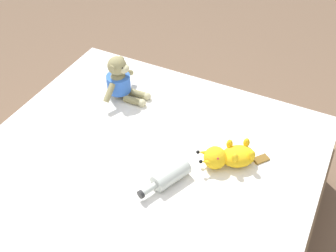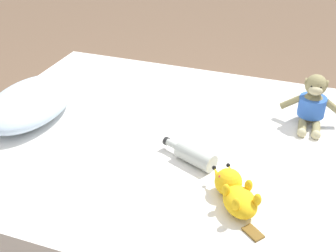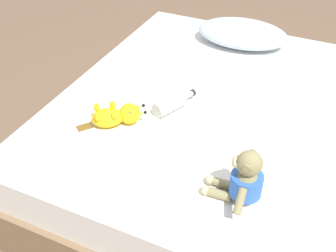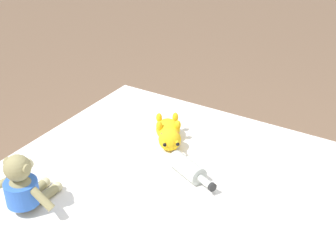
{
  "view_description": "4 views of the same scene",
  "coord_description": "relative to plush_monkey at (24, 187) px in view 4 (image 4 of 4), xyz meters",
  "views": [
    {
      "loc": [
        -0.65,
        0.85,
        1.82
      ],
      "look_at": [
        -0.05,
        -0.35,
        0.6
      ],
      "focal_mm": 44.22,
      "sensor_mm": 36.0,
      "label": 1
    },
    {
      "loc": [
        -1.51,
        -0.54,
        1.5
      ],
      "look_at": [
        0.0,
        0.0,
        0.52
      ],
      "focal_mm": 46.37,
      "sensor_mm": 36.0,
      "label": 2
    },
    {
      "loc": [
        0.54,
        -1.7,
        1.69
      ],
      "look_at": [
        -0.08,
        -0.37,
        0.55
      ],
      "focal_mm": 45.02,
      "sensor_mm": 36.0,
      "label": 3
    },
    {
      "loc": [
        1.21,
        0.57,
        1.59
      ],
      "look_at": [
        -0.37,
        -0.39,
        0.53
      ],
      "focal_mm": 49.84,
      "sensor_mm": 36.0,
      "label": 4
    }
  ],
  "objects": [
    {
      "name": "plush_monkey",
      "position": [
        0.0,
        0.0,
        0.0
      ],
      "size": [
        0.23,
        0.29,
        0.24
      ],
      "color": "#8E8456",
      "rests_on": "bed"
    },
    {
      "name": "plush_yellow_creature",
      "position": [
        -0.67,
        0.21,
        -0.05
      ],
      "size": [
        0.29,
        0.24,
        0.1
      ],
      "color": "yellow",
      "rests_on": "bed"
    },
    {
      "name": "glass_bottle",
      "position": [
        -0.48,
        0.41,
        -0.06
      ],
      "size": [
        0.15,
        0.25,
        0.07
      ],
      "color": "#B7BCB2",
      "rests_on": "bed"
    }
  ]
}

